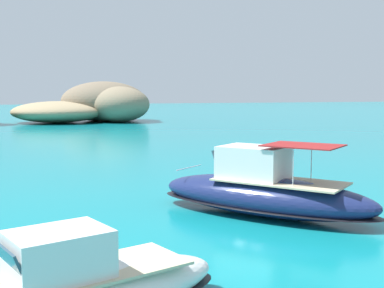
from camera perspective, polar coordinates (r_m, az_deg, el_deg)
name	(u,v)px	position (r m, az deg, el deg)	size (l,w,h in m)	color
islet_large	(99,105)	(81.06, -10.63, 4.38)	(24.75, 17.50, 6.43)	#756651
motorboat_navy	(263,192)	(19.08, 8.10, -5.48)	(7.44, 8.65, 2.77)	navy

